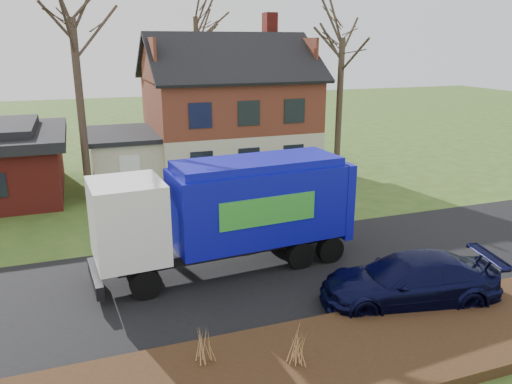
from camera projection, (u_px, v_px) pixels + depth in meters
name	position (u px, v px, depth m)	size (l,w,h in m)	color
ground	(291.00, 269.00, 17.33)	(120.00, 120.00, 0.00)	#344F1A
road	(291.00, 269.00, 17.33)	(80.00, 7.00, 0.02)	black
mulch_verge	(376.00, 350.00, 12.51)	(80.00, 3.50, 0.30)	black
main_house	(220.00, 105.00, 29.18)	(12.95, 8.95, 9.26)	beige
garbage_truck	(232.00, 208.00, 16.83)	(9.00, 2.99, 3.80)	black
silver_sedan	(220.00, 212.00, 21.04)	(1.41, 4.04, 1.33)	#A5A7AD
navy_wagon	(409.00, 281.00, 14.80)	(2.15, 5.28, 1.53)	black
tree_front_east	(344.00, 14.00, 27.36)	(4.01, 4.01, 11.15)	#423528
grass_clump_west	(203.00, 345.00, 11.67)	(0.35, 0.29, 0.92)	#AF824D
grass_clump_mid	(296.00, 347.00, 11.57)	(0.34, 0.28, 0.95)	tan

